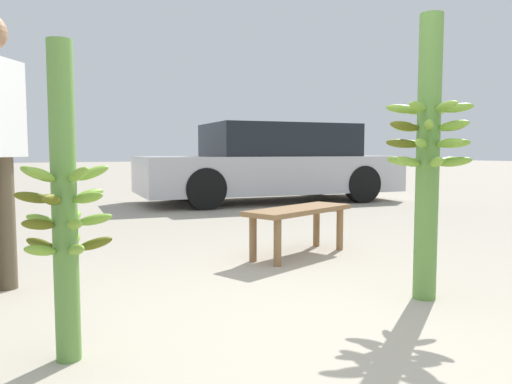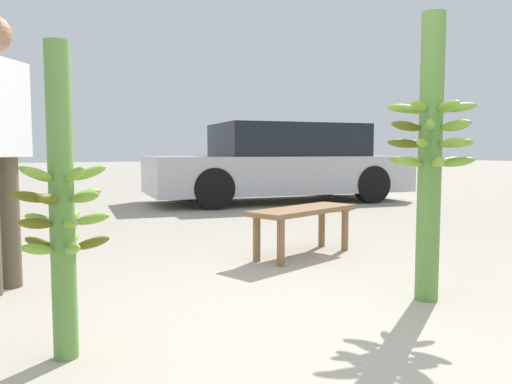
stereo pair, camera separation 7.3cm
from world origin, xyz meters
name	(u,v)px [view 2 (the right image)]	position (x,y,z in m)	size (l,w,h in m)	color
ground_plane	(310,348)	(0.00, 0.00, 0.00)	(80.00, 80.00, 0.00)	#A89E8C
banana_stalk_left	(62,205)	(-0.98, 0.40, 0.66)	(0.39, 0.39, 1.33)	#5B8C3D
banana_stalk_center	(430,152)	(1.02, 0.29, 0.87)	(0.50, 0.50, 1.67)	#5B8C3D
market_bench	(303,216)	(1.06, 1.68, 0.33)	(1.12, 0.67, 0.41)	olive
parked_car	(281,164)	(3.23, 5.71, 0.65)	(4.67, 2.31, 1.35)	#B7B7BC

